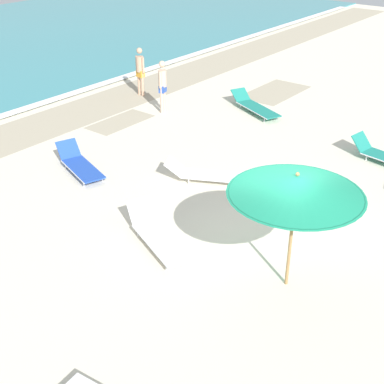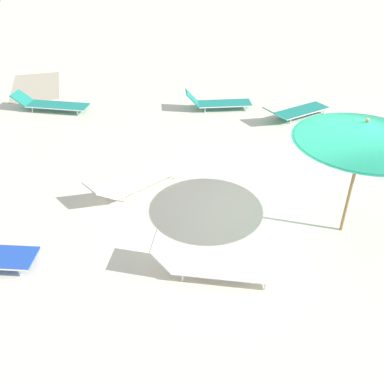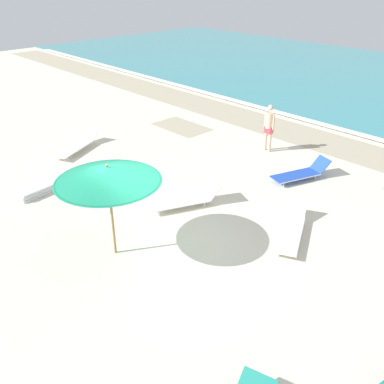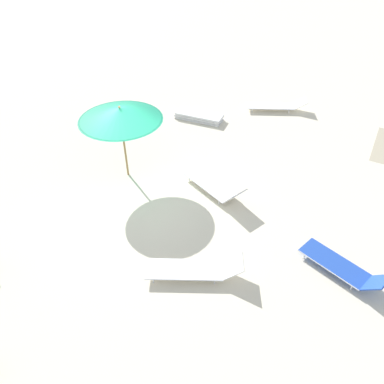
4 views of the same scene
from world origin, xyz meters
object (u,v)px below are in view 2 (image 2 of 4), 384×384
(beach_umbrella, at_px, (365,132))
(sun_lounger_under_umbrella, at_px, (212,264))
(sun_lounger_near_water_right, at_px, (296,111))
(sun_lounger_mid_beach_solo, at_px, (218,102))
(sun_lounger_mid_beach_pair_b, at_px, (51,104))
(sun_lounger_near_water_left, at_px, (134,181))

(beach_umbrella, relative_size, sun_lounger_under_umbrella, 1.10)
(sun_lounger_near_water_right, relative_size, sun_lounger_mid_beach_solo, 1.08)
(beach_umbrella, bearing_deg, sun_lounger_mid_beach_solo, 4.70)
(sun_lounger_near_water_right, distance_m, sun_lounger_mid_beach_pair_b, 7.50)
(sun_lounger_near_water_left, bearing_deg, sun_lounger_mid_beach_solo, -66.04)
(sun_lounger_under_umbrella, distance_m, sun_lounger_mid_beach_pair_b, 8.55)
(sun_lounger_near_water_left, distance_m, sun_lounger_mid_beach_solo, 5.03)
(beach_umbrella, bearing_deg, sun_lounger_near_water_left, 56.29)
(sun_lounger_near_water_right, bearing_deg, sun_lounger_mid_beach_pair_b, 54.20)
(beach_umbrella, bearing_deg, sun_lounger_under_umbrella, 100.23)
(sun_lounger_mid_beach_solo, bearing_deg, sun_lounger_near_water_left, 150.50)
(sun_lounger_near_water_left, height_order, sun_lounger_near_water_right, sun_lounger_near_water_left)
(beach_umbrella, distance_m, sun_lounger_under_umbrella, 3.41)
(sun_lounger_near_water_left, relative_size, sun_lounger_mid_beach_pair_b, 0.96)
(beach_umbrella, distance_m, sun_lounger_near_water_left, 4.82)
(sun_lounger_under_umbrella, xyz_separation_m, sun_lounger_near_water_right, (5.65, -4.34, -0.02))
(beach_umbrella, distance_m, sun_lounger_mid_beach_pair_b, 9.59)
(sun_lounger_near_water_right, bearing_deg, sun_lounger_near_water_left, 100.37)
(sun_lounger_mid_beach_solo, xyz_separation_m, sun_lounger_mid_beach_pair_b, (1.21, 5.02, -0.01))
(beach_umbrella, height_order, sun_lounger_near_water_left, beach_umbrella)
(sun_lounger_under_umbrella, bearing_deg, beach_umbrella, -57.06)
(sun_lounger_under_umbrella, relative_size, sun_lounger_mid_beach_solo, 1.03)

